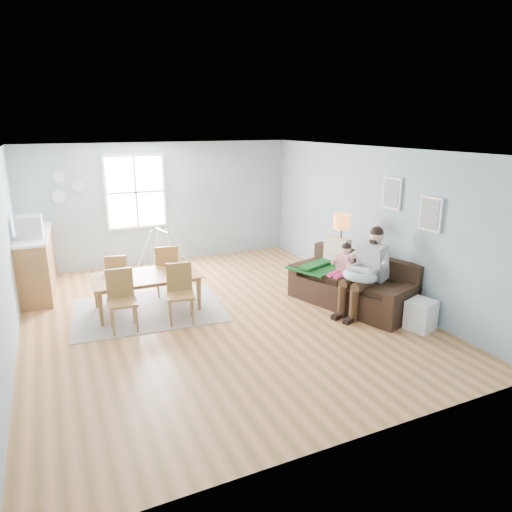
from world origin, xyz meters
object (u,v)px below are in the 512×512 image
dining_table (147,293)px  chair_sw (121,296)px  sofa (354,288)px  floor_lamp (341,228)px  father (366,268)px  storage_cube (421,315)px  baby_swing (163,256)px  chair_se (180,289)px  counter (36,262)px  monitor (29,227)px  chair_nw (117,275)px  chair_ne (167,267)px  toddler (343,263)px

dining_table → chair_sw: size_ratio=1.86×
sofa → floor_lamp: bearing=82.1°
father → storage_cube: (0.37, -0.92, -0.54)m
dining_table → chair_sw: bearing=-130.8°
sofa → floor_lamp: (0.08, 0.58, 0.94)m
floor_lamp → storage_cube: floor_lamp is taller
dining_table → chair_sw: chair_sw is taller
father → floor_lamp: floor_lamp is taller
baby_swing → storage_cube: bearing=-54.8°
chair_sw → chair_se: size_ratio=1.00×
counter → monitor: monitor is taller
chair_nw → counter: counter is taller
father → chair_se: size_ratio=1.54×
father → dining_table: father is taller
floor_lamp → chair_nw: bearing=160.9°
chair_se → baby_swing: bearing=82.8°
sofa → dining_table: sofa is taller
sofa → monitor: bearing=152.5°
father → monitor: size_ratio=3.36×
floor_lamp → monitor: (-5.14, 2.06, 0.09)m
floor_lamp → baby_swing: size_ratio=1.33×
chair_se → chair_ne: 1.21m
chair_sw → chair_nw: (0.10, 1.22, -0.05)m
toddler → counter: 5.68m
chair_sw → monitor: monitor is taller
chair_ne → father: bearing=-37.3°
father → chair_se: (-2.92, 0.95, -0.23)m
counter → monitor: bearing=-90.8°
toddler → chair_nw: 4.01m
dining_table → father: bearing=-25.1°
father → counter: bearing=146.2°
sofa → counter: counter is taller
counter → baby_swing: 2.41m
storage_cube → father: bearing=111.8°
sofa → father: size_ratio=1.62×
father → dining_table: bearing=154.4°
storage_cube → monitor: size_ratio=1.19×
chair_ne → counter: 2.50m
floor_lamp → storage_cube: (0.26, -1.84, -1.02)m
dining_table → chair_ne: (0.49, 0.57, 0.24)m
toddler → dining_table: (-3.21, 1.08, -0.43)m
chair_ne → sofa: bearing=-32.4°
floor_lamp → counter: 5.73m
father → dining_table: (-3.32, 1.59, -0.46)m
counter → toddler: bearing=-30.2°
chair_sw → counter: (-1.20, 2.34, 0.04)m
floor_lamp → chair_nw: floor_lamp is taller
chair_sw → counter: counter is taller
floor_lamp → counter: bearing=154.5°
floor_lamp → chair_nw: 4.12m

